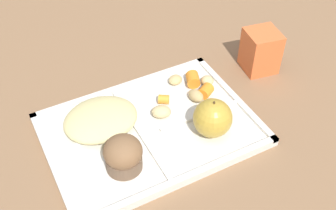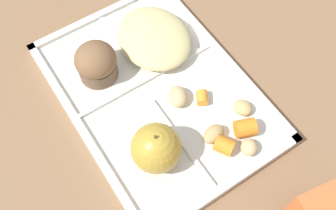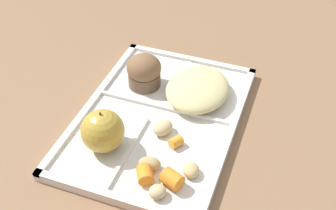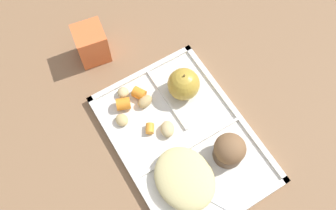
# 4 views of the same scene
# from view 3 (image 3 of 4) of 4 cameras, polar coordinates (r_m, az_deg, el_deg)

# --- Properties ---
(ground) EXTENTS (6.00, 6.00, 0.00)m
(ground) POSITION_cam_3_polar(r_m,az_deg,el_deg) (0.81, -1.22, -2.25)
(ground) COLOR #846042
(lunch_tray) EXTENTS (0.40, 0.28, 0.02)m
(lunch_tray) POSITION_cam_3_polar(r_m,az_deg,el_deg) (0.81, -1.24, -1.92)
(lunch_tray) COLOR silver
(lunch_tray) RESTS_ON ground
(green_apple) EXTENTS (0.07, 0.07, 0.08)m
(green_apple) POSITION_cam_3_polar(r_m,az_deg,el_deg) (0.73, -8.63, -3.40)
(green_apple) COLOR #B79333
(green_apple) RESTS_ON lunch_tray
(bran_muffin) EXTENTS (0.07, 0.07, 0.07)m
(bran_muffin) POSITION_cam_3_polar(r_m,az_deg,el_deg) (0.86, -3.18, 4.45)
(bran_muffin) COLOR brown
(bran_muffin) RESTS_ON lunch_tray
(carrot_slice_tilted) EXTENTS (0.04, 0.04, 0.03)m
(carrot_slice_tilted) POSITION_cam_3_polar(r_m,az_deg,el_deg) (0.69, 0.54, -9.77)
(carrot_slice_tilted) COLOR orange
(carrot_slice_tilted) RESTS_ON lunch_tray
(carrot_slice_small) EXTENTS (0.03, 0.03, 0.02)m
(carrot_slice_small) POSITION_cam_3_polar(r_m,az_deg,el_deg) (0.75, 1.06, -4.89)
(carrot_slice_small) COLOR orange
(carrot_slice_small) RESTS_ON lunch_tray
(carrot_slice_back) EXTENTS (0.04, 0.04, 0.03)m
(carrot_slice_back) POSITION_cam_3_polar(r_m,az_deg,el_deg) (0.69, -3.07, -9.17)
(carrot_slice_back) COLOR orange
(carrot_slice_back) RESTS_ON lunch_tray
(potato_chunk_wedge) EXTENTS (0.04, 0.03, 0.02)m
(potato_chunk_wedge) POSITION_cam_3_polar(r_m,az_deg,el_deg) (0.70, 3.07, -8.59)
(potato_chunk_wedge) COLOR tan
(potato_chunk_wedge) RESTS_ON lunch_tray
(potato_chunk_small) EXTENTS (0.05, 0.04, 0.02)m
(potato_chunk_small) POSITION_cam_3_polar(r_m,az_deg,el_deg) (0.77, -0.69, -3.03)
(potato_chunk_small) COLOR tan
(potato_chunk_small) RESTS_ON lunch_tray
(potato_chunk_large) EXTENTS (0.03, 0.04, 0.02)m
(potato_chunk_large) POSITION_cam_3_polar(r_m,az_deg,el_deg) (0.71, -2.44, -7.76)
(potato_chunk_large) COLOR tan
(potato_chunk_large) RESTS_ON lunch_tray
(potato_chunk_corner) EXTENTS (0.04, 0.04, 0.02)m
(potato_chunk_corner) POSITION_cam_3_polar(r_m,az_deg,el_deg) (0.68, -1.40, -11.39)
(potato_chunk_corner) COLOR tan
(potato_chunk_corner) RESTS_ON lunch_tray
(egg_noodle_pile) EXTENTS (0.14, 0.12, 0.04)m
(egg_noodle_pile) POSITION_cam_3_polar(r_m,az_deg,el_deg) (0.84, 3.93, 2.15)
(egg_noodle_pile) COLOR #D6C684
(egg_noodle_pile) RESTS_ON lunch_tray
(meatball_back) EXTENTS (0.03, 0.03, 0.03)m
(meatball_back) POSITION_cam_3_polar(r_m,az_deg,el_deg) (0.81, 3.79, 0.43)
(meatball_back) COLOR brown
(meatball_back) RESTS_ON lunch_tray
(meatball_front) EXTENTS (0.04, 0.04, 0.04)m
(meatball_front) POSITION_cam_3_polar(r_m,az_deg,el_deg) (0.84, 3.90, 2.08)
(meatball_front) COLOR brown
(meatball_front) RESTS_ON lunch_tray
(meatball_center) EXTENTS (0.03, 0.03, 0.03)m
(meatball_center) POSITION_cam_3_polar(r_m,az_deg,el_deg) (0.85, 5.04, 2.62)
(meatball_center) COLOR #755B4C
(meatball_center) RESTS_ON lunch_tray
(meatball_side) EXTENTS (0.03, 0.03, 0.03)m
(meatball_side) POSITION_cam_3_polar(r_m,az_deg,el_deg) (0.83, 3.72, 1.72)
(meatball_side) COLOR brown
(meatball_side) RESTS_ON lunch_tray
(plastic_fork) EXTENTS (0.15, 0.09, 0.00)m
(plastic_fork) POSITION_cam_3_polar(r_m,az_deg,el_deg) (0.87, 3.98, 2.50)
(plastic_fork) COLOR white
(plastic_fork) RESTS_ON lunch_tray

